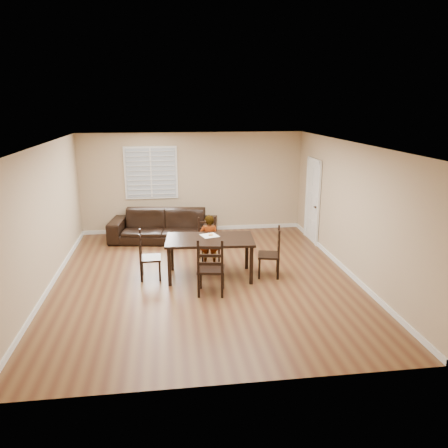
{
  "coord_description": "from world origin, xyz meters",
  "views": [
    {
      "loc": [
        -0.7,
        -8.24,
        3.45
      ],
      "look_at": [
        0.46,
        0.48,
        1.0
      ],
      "focal_mm": 35.0,
      "sensor_mm": 36.0,
      "label": 1
    }
  ],
  "objects": [
    {
      "name": "dining_table",
      "position": [
        0.12,
        0.08,
        0.73
      ],
      "size": [
        1.82,
        1.12,
        0.82
      ],
      "rotation": [
        0.0,
        0.0,
        -0.08
      ],
      "color": "black",
      "rests_on": "ground"
    },
    {
      "name": "chair_right",
      "position": [
        1.44,
        -0.04,
        0.47
      ],
      "size": [
        0.53,
        0.55,
        1.03
      ],
      "rotation": [
        0.0,
        0.0,
        -1.8
      ],
      "color": "black",
      "rests_on": "ground"
    },
    {
      "name": "child",
      "position": [
        0.17,
        0.71,
        0.57
      ],
      "size": [
        0.45,
        0.33,
        1.15
      ],
      "primitive_type": "imported",
      "rotation": [
        0.0,
        0.0,
        3.01
      ],
      "color": "gray",
      "rests_on": "ground"
    },
    {
      "name": "donut",
      "position": [
        0.16,
        0.27,
        0.84
      ],
      "size": [
        0.1,
        0.1,
        0.04
      ],
      "color": "#C48646",
      "rests_on": "napkin"
    },
    {
      "name": "chair_near",
      "position": [
        0.18,
        1.18,
        0.44
      ],
      "size": [
        0.48,
        0.46,
        0.96
      ],
      "rotation": [
        0.0,
        0.0,
        0.13
      ],
      "color": "black",
      "rests_on": "ground"
    },
    {
      "name": "chair_far",
      "position": [
        0.04,
        -0.85,
        0.5
      ],
      "size": [
        0.56,
        0.54,
        1.1
      ],
      "rotation": [
        0.0,
        0.0,
        2.97
      ],
      "color": "black",
      "rests_on": "ground"
    },
    {
      "name": "chair_left",
      "position": [
        -1.2,
        0.17,
        0.45
      ],
      "size": [
        0.42,
        0.45,
        0.99
      ],
      "rotation": [
        0.0,
        0.0,
        1.59
      ],
      "color": "black",
      "rests_on": "ground"
    },
    {
      "name": "room",
      "position": [
        0.04,
        0.18,
        1.81
      ],
      "size": [
        6.04,
        7.04,
        2.72
      ],
      "color": "tan",
      "rests_on": "ground"
    },
    {
      "name": "sofa",
      "position": [
        -0.81,
        2.65,
        0.4
      ],
      "size": [
        2.85,
        1.45,
        0.79
      ],
      "primitive_type": "imported",
      "rotation": [
        0.0,
        0.0,
        -0.15
      ],
      "color": "black",
      "rests_on": "ground"
    },
    {
      "name": "ground",
      "position": [
        0.0,
        0.0,
        0.0
      ],
      "size": [
        7.0,
        7.0,
        0.0
      ],
      "primitive_type": "plane",
      "color": "brown",
      "rests_on": "ground"
    },
    {
      "name": "napkin",
      "position": [
        0.14,
        0.28,
        0.82
      ],
      "size": [
        0.41,
        0.41,
        0.0
      ],
      "primitive_type": "cube",
      "rotation": [
        0.0,
        0.0,
        0.31
      ],
      "color": "beige",
      "rests_on": "dining_table"
    }
  ]
}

